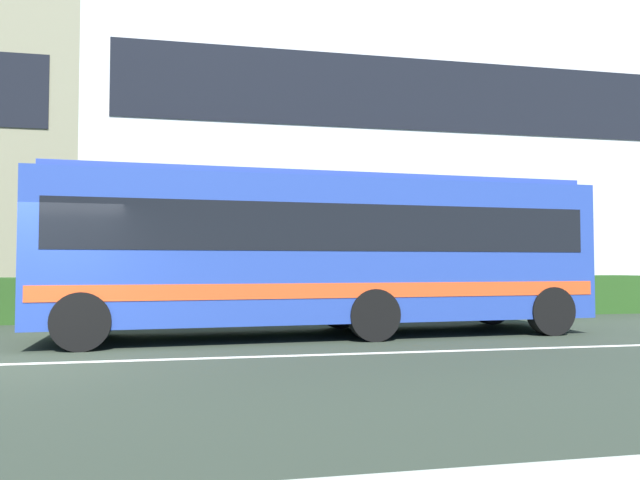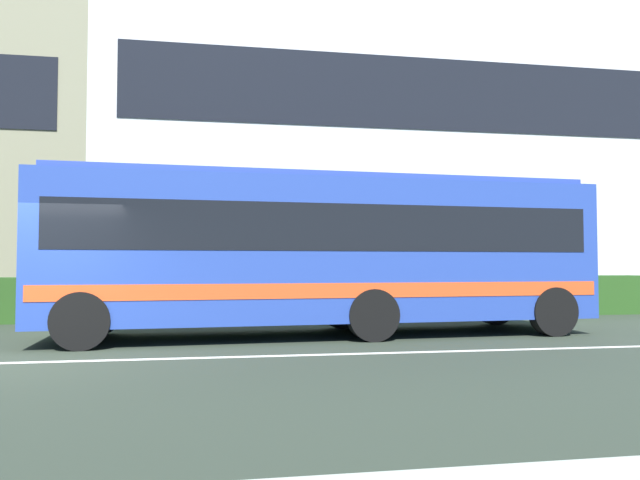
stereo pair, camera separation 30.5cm
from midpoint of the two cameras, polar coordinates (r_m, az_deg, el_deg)
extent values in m
plane|color=#2E382B|center=(9.99, -26.02, -10.56)|extent=(160.00, 160.00, 0.00)
cube|color=silver|center=(9.99, -26.01, -10.53)|extent=(60.00, 0.16, 0.01)
cube|color=#264D1B|center=(16.19, -5.80, -5.54)|extent=(23.51, 1.10, 1.13)
cube|color=silver|center=(28.00, 6.78, 8.38)|extent=(24.13, 11.59, 13.35)
cube|color=black|center=(22.88, 11.05, 13.61)|extent=(22.20, 0.04, 2.67)
cube|color=#26419D|center=(12.35, 1.08, -1.05)|extent=(11.22, 3.14, 2.79)
cube|color=black|center=(12.36, 1.08, 0.89)|extent=(10.56, 3.13, 0.89)
cube|color=#E34A1F|center=(12.35, 1.08, -4.62)|extent=(11.00, 3.16, 0.28)
cube|color=#273FA1|center=(12.47, 1.07, 5.65)|extent=(10.76, 2.71, 0.12)
cube|color=black|center=(12.28, -25.01, 1.13)|extent=(0.14, 2.16, 0.98)
cylinder|color=black|center=(10.96, -21.27, -7.25)|extent=(1.01, 0.33, 1.00)
cylinder|color=black|center=(13.30, -19.76, -6.39)|extent=(1.01, 0.33, 1.00)
cylinder|color=black|center=(11.44, 5.87, -7.19)|extent=(1.01, 0.33, 1.00)
cylinder|color=black|center=(13.70, 2.68, -6.40)|extent=(1.01, 0.33, 1.00)
cylinder|color=black|center=(13.19, 22.11, -6.38)|extent=(1.01, 0.33, 1.00)
cylinder|color=black|center=(15.19, 16.96, -5.90)|extent=(1.01, 0.33, 1.00)
camera|label=1|loc=(0.15, -89.28, -0.03)|focal=33.31mm
camera|label=2|loc=(0.15, 90.72, 0.03)|focal=33.31mm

